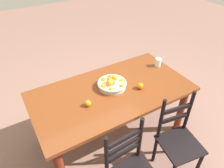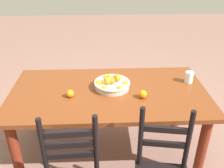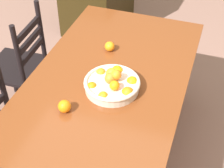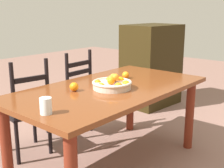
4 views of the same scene
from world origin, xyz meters
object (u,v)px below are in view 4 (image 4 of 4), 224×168
Objects in this scene: drinking_glass at (46,106)px; orange_loose_1 at (74,87)px; chair_near_window at (71,94)px; chair_by_cabinet at (27,112)px; fruit_bowl at (112,84)px; orange_loose_0 at (126,75)px; cabinet at (151,65)px; dining_table at (110,99)px.

orange_loose_1 is at bearing 28.74° from drinking_glass.
chair_near_window reaches higher than chair_by_cabinet.
chair_near_window is at bearing 70.44° from fruit_bowl.
orange_loose_0 is at bearing 146.06° from chair_by_cabinet.
orange_loose_0 is 0.63× the size of drinking_glass.
orange_loose_1 is (-0.62, 0.04, 0.00)m from orange_loose_0.
orange_loose_0 is at bearing -150.74° from cabinet.
orange_loose_1 is (-0.56, -0.67, 0.31)m from chair_near_window.
dining_table is 0.16m from fruit_bowl.
chair_near_window is 8.83× the size of drinking_glass.
cabinet is 2.66m from drinking_glass.
fruit_bowl is 4.95× the size of orange_loose_0.
fruit_bowl is 0.39m from orange_loose_0.
drinking_glass is (-0.42, -0.86, 0.35)m from chair_by_cabinet.
orange_loose_1 is at bearing -158.66° from cabinet.
chair_by_cabinet reaches higher than fruit_bowl.
orange_loose_0 is (0.06, -0.71, 0.31)m from chair_near_window.
dining_table is 16.58× the size of drinking_glass.
chair_near_window is 0.82× the size of cabinet.
fruit_bowl is (0.32, -0.78, 0.34)m from chair_by_cabinet.
orange_loose_0 is at bearing 21.75° from fruit_bowl.
dining_table is 1.53× the size of cabinet.
chair_by_cabinet is at bearing 136.79° from orange_loose_0.
cabinet is at bearing 174.41° from chair_near_window.
chair_by_cabinet is (-0.35, 0.73, -0.19)m from dining_table.
drinking_glass is (-1.04, -0.93, 0.33)m from chair_near_window.
cabinet is 3.49× the size of fruit_bowl.
chair_near_window is 14.13× the size of orange_loose_0.
orange_loose_1 is 0.67× the size of drinking_glass.
chair_near_window is 1.43m from drinking_glass.
chair_near_window is at bearing -164.50° from chair_by_cabinet.
fruit_bowl is at bearing 121.35° from chair_by_cabinet.
cabinet is 1.94m from fruit_bowl.
cabinet is 16.12× the size of orange_loose_1.
fruit_bowl reaches higher than orange_loose_0.
drinking_glass is (-0.48, -0.26, 0.02)m from orange_loose_1.
chair_near_window is 0.77m from orange_loose_0.
cabinet reaches higher than orange_loose_1.
chair_by_cabinet is 0.99m from orange_loose_0.
fruit_bowl is 3.10× the size of drinking_glass.
chair_near_window reaches higher than orange_loose_1.
fruit_bowl reaches higher than drinking_glass.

